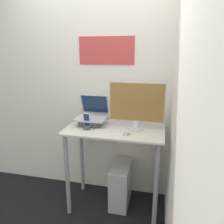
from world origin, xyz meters
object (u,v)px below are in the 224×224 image
Objects in this scene: laptop at (92,118)px; mouse at (128,133)px; keyboard at (110,132)px; cell_phone at (87,125)px; monitor at (137,106)px; computer_tower at (121,184)px.

laptop reaches higher than mouse.
cell_phone is (-0.26, 0.05, 0.04)m from keyboard.
computer_tower is at bearing 169.88° from monitor.
computer_tower is (0.08, 0.19, -0.71)m from keyboard.
computer_tower is at bearing 117.11° from mouse.
mouse is 0.34× the size of cell_phone.
keyboard is (0.25, -0.20, -0.07)m from laptop.
cell_phone is (-0.44, 0.06, 0.03)m from mouse.
cell_phone is at bearing 169.25° from keyboard.
laptop is 0.66× the size of computer_tower.
laptop is 0.49m from mouse.
keyboard is 0.59× the size of computer_tower.
keyboard is 0.74m from computer_tower.
mouse is (-0.06, -0.17, -0.24)m from monitor.
cell_phone is 0.83m from computer_tower.
computer_tower is (-0.10, 0.20, -0.71)m from mouse.
laptop is 0.15m from cell_phone.
laptop is 5.54× the size of mouse.
cell_phone is 0.35× the size of computer_tower.
laptop is 0.52m from monitor.
monitor is at bearing 71.41° from mouse.
keyboard is at bearing -38.22° from laptop.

